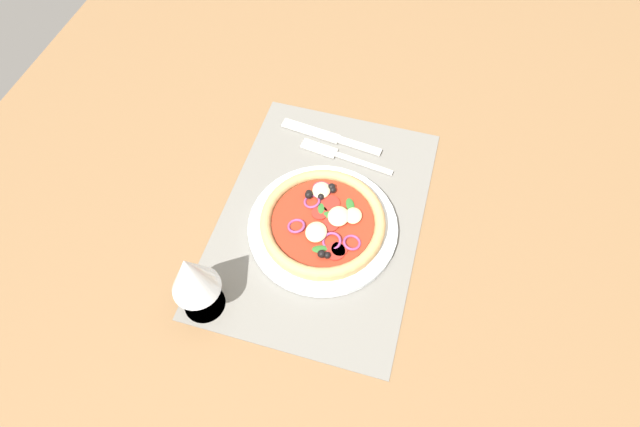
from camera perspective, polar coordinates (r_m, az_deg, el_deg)
ground_plane at (r=88.28cm, az=0.11°, el=-0.97°), size 190.00×140.00×2.40cm
placemat at (r=87.08cm, az=0.12°, el=-0.49°), size 47.77×33.74×0.40cm
plate at (r=85.22cm, az=0.31°, el=-1.53°), size 25.19×25.19×1.16cm
pizza at (r=83.79cm, az=0.36°, el=-0.91°), size 20.86×20.86×2.65cm
fork at (r=94.52cm, az=2.41°, el=6.50°), size 3.97×18.04×0.44cm
knife at (r=97.38cm, az=1.14°, el=8.63°), size 4.01×20.05×0.62cm
wine_glass at (r=72.91cm, az=-14.31°, el=-6.81°), size 7.20×7.20×14.90cm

